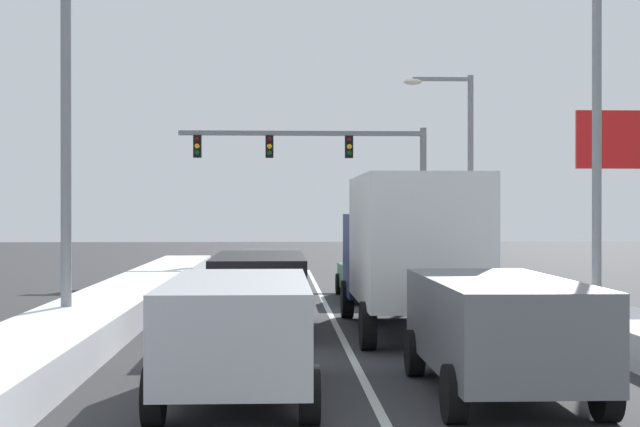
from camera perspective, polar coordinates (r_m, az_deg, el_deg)
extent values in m
plane|color=#333335|center=(20.49, 1.22, -7.24)|extent=(120.00, 120.00, 0.00)
cube|color=silver|center=(23.82, 0.69, -6.19)|extent=(0.14, 36.94, 0.01)
cube|color=white|center=(24.66, 13.13, -5.25)|extent=(1.68, 36.94, 0.63)
cube|color=white|center=(24.08, -12.07, -5.35)|extent=(1.97, 36.94, 0.66)
cube|color=slate|center=(13.79, 10.68, -6.48)|extent=(1.95, 4.90, 1.25)
cube|color=black|center=(11.44, 13.46, -6.47)|extent=(1.56, 0.06, 0.55)
cube|color=red|center=(11.31, 9.60, -8.46)|extent=(0.20, 0.08, 0.28)
cube|color=red|center=(11.74, 17.15, -8.15)|extent=(0.20, 0.08, 0.28)
cylinder|color=black|center=(15.36, 5.71, -8.34)|extent=(0.25, 0.74, 0.74)
cylinder|color=black|center=(15.75, 12.67, -8.13)|extent=(0.25, 0.74, 0.74)
cylinder|color=black|center=(12.05, 8.06, -10.70)|extent=(0.25, 0.74, 0.74)
cylinder|color=black|center=(12.54, 16.81, -10.28)|extent=(0.25, 0.74, 0.74)
cube|color=navy|center=(23.17, 4.47, -2.51)|extent=(2.35, 2.20, 2.00)
cube|color=silver|center=(19.59, 5.76, -1.53)|extent=(2.35, 5.00, 2.60)
cylinder|color=black|center=(23.44, 1.64, -5.17)|extent=(0.28, 0.92, 0.92)
cylinder|color=black|center=(23.71, 7.09, -5.11)|extent=(0.28, 0.92, 0.92)
cylinder|color=black|center=(18.08, 2.89, -6.76)|extent=(0.28, 0.92, 0.92)
cylinder|color=black|center=(18.43, 9.92, -6.63)|extent=(0.28, 0.92, 0.92)
cube|color=#1E5633|center=(28.44, 3.16, -3.89)|extent=(1.82, 4.50, 0.70)
cube|color=black|center=(28.25, 3.19, -2.68)|extent=(1.64, 2.20, 0.55)
cube|color=red|center=(26.18, 2.13, -3.97)|extent=(0.24, 0.08, 0.14)
cube|color=red|center=(26.33, 5.14, -3.95)|extent=(0.24, 0.08, 0.14)
cylinder|color=black|center=(29.93, 1.17, -4.26)|extent=(0.22, 0.66, 0.66)
cylinder|color=black|center=(30.10, 4.56, -4.23)|extent=(0.22, 0.66, 0.66)
cylinder|color=black|center=(26.85, 1.59, -4.77)|extent=(0.22, 0.66, 0.66)
cylinder|color=black|center=(27.03, 5.37, -4.74)|extent=(0.22, 0.66, 0.66)
cube|color=#B7BABF|center=(13.46, -4.97, -6.65)|extent=(1.95, 4.90, 1.25)
cube|color=black|center=(11.03, -5.50, -6.71)|extent=(1.56, 0.06, 0.55)
cube|color=red|center=(11.16, -9.55, -8.58)|extent=(0.20, 0.08, 0.28)
cube|color=red|center=(11.08, -1.42, -8.64)|extent=(0.20, 0.08, 0.28)
cylinder|color=black|center=(15.30, -8.31, -8.37)|extent=(0.25, 0.74, 0.74)
cylinder|color=black|center=(15.22, -1.06, -8.41)|extent=(0.25, 0.74, 0.74)
cylinder|color=black|center=(11.97, -9.97, -10.78)|extent=(0.25, 0.74, 0.74)
cylinder|color=black|center=(11.87, -0.63, -10.86)|extent=(0.25, 0.74, 0.74)
cube|color=black|center=(20.74, -3.67, -4.25)|extent=(1.95, 4.90, 1.25)
cube|color=black|center=(18.31, -3.83, -3.97)|extent=(1.56, 0.06, 0.55)
cube|color=red|center=(18.39, -6.26, -5.13)|extent=(0.20, 0.08, 0.28)
cube|color=red|center=(18.35, -1.38, -5.13)|extent=(0.20, 0.08, 0.28)
cylinder|color=black|center=(22.53, -6.03, -5.62)|extent=(0.25, 0.74, 0.74)
cylinder|color=black|center=(22.49, -1.14, -5.63)|extent=(0.25, 0.74, 0.74)
cylinder|color=black|center=(19.16, -6.65, -6.64)|extent=(0.25, 0.74, 0.74)
cylinder|color=black|center=(19.11, -0.89, -6.66)|extent=(0.25, 0.74, 0.74)
cube|color=silver|center=(27.54, -2.94, -4.02)|extent=(1.82, 4.50, 0.70)
cube|color=black|center=(27.35, -2.94, -2.78)|extent=(1.64, 2.20, 0.55)
cube|color=red|center=(25.35, -4.54, -4.11)|extent=(0.24, 0.08, 0.14)
cube|color=red|center=(25.34, -1.40, -4.11)|extent=(0.24, 0.08, 0.14)
cylinder|color=black|center=(29.12, -4.67, -4.38)|extent=(0.22, 0.66, 0.66)
cylinder|color=black|center=(29.11, -1.16, -4.38)|extent=(0.22, 0.66, 0.66)
cylinder|color=black|center=(26.04, -4.93, -4.92)|extent=(0.22, 0.66, 0.66)
cylinder|color=black|center=(26.02, -0.99, -4.93)|extent=(0.22, 0.66, 0.66)
cylinder|color=slate|center=(40.90, 6.23, 0.81)|extent=(0.28, 0.28, 6.20)
cube|color=slate|center=(40.57, -1.11, 4.85)|extent=(10.46, 0.20, 0.20)
cube|color=black|center=(40.63, 1.76, 4.03)|extent=(0.34, 0.34, 0.95)
sphere|color=#4C0A0A|center=(40.46, 1.78, 4.45)|extent=(0.22, 0.22, 0.22)
sphere|color=#F2AD14|center=(40.44, 1.78, 4.05)|extent=(0.22, 0.22, 0.22)
sphere|color=#0C3819|center=(40.42, 1.78, 3.64)|extent=(0.22, 0.22, 0.22)
cube|color=black|center=(40.52, -3.06, 4.04)|extent=(0.34, 0.34, 0.95)
sphere|color=#4C0A0A|center=(40.35, -3.06, 4.46)|extent=(0.22, 0.22, 0.22)
sphere|color=#F2AD14|center=(40.33, -3.06, 4.06)|extent=(0.22, 0.22, 0.22)
sphere|color=#0C3819|center=(40.31, -3.06, 3.65)|extent=(0.22, 0.22, 0.22)
cube|color=black|center=(40.66, -7.38, 4.02)|extent=(0.34, 0.34, 0.95)
sphere|color=#4C0A0A|center=(40.49, -7.41, 4.44)|extent=(0.22, 0.22, 0.22)
sphere|color=#F2AD14|center=(40.47, -7.41, 4.04)|extent=(0.22, 0.22, 0.22)
sphere|color=#0C3819|center=(40.46, -7.41, 3.64)|extent=(0.22, 0.22, 0.22)
cylinder|color=gray|center=(23.29, 16.31, 5.17)|extent=(0.22, 0.22, 9.35)
cylinder|color=gray|center=(36.14, 9.04, 2.12)|extent=(0.22, 0.22, 7.75)
cube|color=gray|center=(36.26, 7.33, 8.02)|extent=(2.20, 0.14, 0.14)
ellipsoid|color=#EAE5C6|center=(36.07, 5.59, 7.90)|extent=(0.70, 0.36, 0.24)
cylinder|color=gray|center=(20.34, -15.03, 4.06)|extent=(0.22, 0.22, 8.05)
cylinder|color=#59595B|center=(27.12, 16.35, 0.39)|extent=(0.16, 0.16, 5.50)
cube|color=red|center=(27.53, 18.33, 4.24)|extent=(3.20, 0.12, 1.60)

